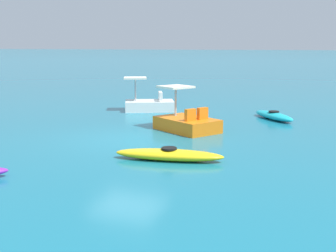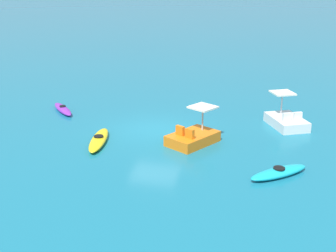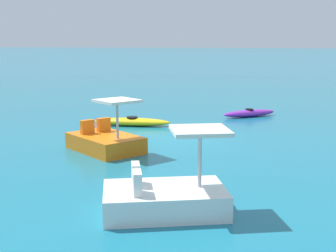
{
  "view_description": "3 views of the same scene",
  "coord_description": "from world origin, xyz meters",
  "px_view_note": "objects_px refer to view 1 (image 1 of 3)",
  "views": [
    {
      "loc": [
        13.58,
        6.7,
        3.24
      ],
      "look_at": [
        -0.58,
        1.3,
        0.46
      ],
      "focal_mm": 47.27,
      "sensor_mm": 36.0,
      "label": 1
    },
    {
      "loc": [
        -5.32,
        20.79,
        7.75
      ],
      "look_at": [
        -0.72,
        0.05,
        0.28
      ],
      "focal_mm": 47.5,
      "sensor_mm": 36.0,
      "label": 2
    },
    {
      "loc": [
        -14.8,
        -4.77,
        3.32
      ],
      "look_at": [
        -1.59,
        -0.4,
        0.79
      ],
      "focal_mm": 48.82,
      "sensor_mm": 36.0,
      "label": 3
    }
  ],
  "objects_px": {
    "kayak_cyan": "(274,116)",
    "pedal_boat_white": "(149,104)",
    "kayak_yellow": "(169,155)",
    "pedal_boat_orange": "(187,122)"
  },
  "relations": [
    {
      "from": "kayak_yellow",
      "to": "kayak_cyan",
      "type": "distance_m",
      "value": 8.48
    },
    {
      "from": "pedal_boat_orange",
      "to": "kayak_yellow",
      "type": "bearing_deg",
      "value": 12.08
    },
    {
      "from": "kayak_cyan",
      "to": "pedal_boat_orange",
      "type": "bearing_deg",
      "value": -35.16
    },
    {
      "from": "kayak_yellow",
      "to": "pedal_boat_white",
      "type": "relative_size",
      "value": 1.14
    },
    {
      "from": "kayak_cyan",
      "to": "pedal_boat_white",
      "type": "distance_m",
      "value": 6.22
    },
    {
      "from": "kayak_yellow",
      "to": "pedal_boat_orange",
      "type": "bearing_deg",
      "value": -167.92
    },
    {
      "from": "kayak_cyan",
      "to": "pedal_boat_orange",
      "type": "relative_size",
      "value": 0.9
    },
    {
      "from": "kayak_cyan",
      "to": "pedal_boat_orange",
      "type": "xyz_separation_m",
      "value": [
        3.92,
        -2.76,
        0.17
      ]
    },
    {
      "from": "kayak_yellow",
      "to": "pedal_boat_orange",
      "type": "distance_m",
      "value": 4.46
    },
    {
      "from": "kayak_yellow",
      "to": "kayak_cyan",
      "type": "relative_size",
      "value": 1.26
    }
  ]
}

